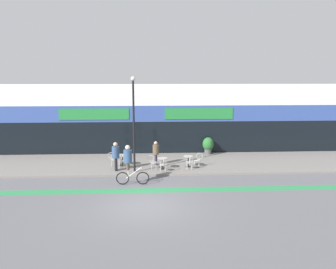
{
  "coord_description": "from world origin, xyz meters",
  "views": [
    {
      "loc": [
        0.3,
        -14.2,
        5.81
      ],
      "look_at": [
        1.38,
        6.51,
        2.16
      ],
      "focal_mm": 35.0,
      "sensor_mm": 36.0,
      "label": 1
    }
  ],
  "objects": [
    {
      "name": "cyclist_0",
      "position": [
        -0.92,
        3.07,
        1.28
      ],
      "size": [
        1.82,
        0.49,
        2.21
      ],
      "rotation": [
        0.0,
        0.0,
        -0.02
      ],
      "color": "black",
      "rests_on": "ground"
    },
    {
      "name": "planter_pot",
      "position": [
        4.54,
        9.56,
        0.8
      ],
      "size": [
        0.83,
        0.83,
        1.25
      ],
      "color": "#4C4C51",
      "rests_on": "sidewalk_slab"
    },
    {
      "name": "cafe_chair_2_near",
      "position": [
        2.66,
        5.44,
        0.64
      ],
      "size": [
        0.4,
        0.57,
        0.9
      ],
      "rotation": [
        0.0,
        0.0,
        1.57
      ],
      "color": "#B7B2AD",
      "rests_on": "sidewalk_slab"
    },
    {
      "name": "lamp_post",
      "position": [
        -0.73,
        5.06,
        3.39
      ],
      "size": [
        0.26,
        0.26,
        5.73
      ],
      "color": "black",
      "rests_on": "sidewalk_slab"
    },
    {
      "name": "cafe_chair_1_near",
      "position": [
        1.0,
        5.0,
        0.64
      ],
      "size": [
        0.44,
        0.59,
        0.9
      ],
      "rotation": [
        0.0,
        0.0,
        1.68
      ],
      "color": "#B7B2AD",
      "rests_on": "sidewalk_slab"
    },
    {
      "name": "cafe_chair_0_side",
      "position": [
        -2.21,
        6.53,
        0.64
      ],
      "size": [
        0.58,
        0.41,
        0.9
      ],
      "rotation": [
        0.0,
        0.0,
        0.03
      ],
      "color": "#B7B2AD",
      "rests_on": "sidewalk_slab"
    },
    {
      "name": "cafe_chair_1_side",
      "position": [
        0.37,
        5.63,
        0.64
      ],
      "size": [
        0.58,
        0.41,
        0.9
      ],
      "rotation": [
        0.0,
        0.0,
        0.02
      ],
      "color": "#B7B2AD",
      "rests_on": "sidewalk_slab"
    },
    {
      "name": "sidewalk_slab",
      "position": [
        0.0,
        7.25,
        0.06
      ],
      "size": [
        40.0,
        5.5,
        0.12
      ],
      "primitive_type": "cube",
      "color": "slate",
      "rests_on": "ground"
    },
    {
      "name": "bistro_table_2",
      "position": [
        2.66,
        6.06,
        0.62
      ],
      "size": [
        0.62,
        0.62,
        0.71
      ],
      "color": "black",
      "rests_on": "sidewalk_slab"
    },
    {
      "name": "ground_plane",
      "position": [
        0.0,
        0.0,
        0.0
      ],
      "size": [
        120.0,
        120.0,
        0.0
      ],
      "primitive_type": "plane",
      "color": "#5B5B60"
    },
    {
      "name": "cafe_chair_2_side",
      "position": [
        3.28,
        6.05,
        0.64
      ],
      "size": [
        0.59,
        0.44,
        0.9
      ],
      "rotation": [
        0.0,
        0.0,
        3.04
      ],
      "color": "#B7B2AD",
      "rests_on": "sidewalk_slab"
    },
    {
      "name": "cafe_chair_0_near",
      "position": [
        -1.59,
        5.91,
        0.64
      ],
      "size": [
        0.41,
        0.58,
        0.9
      ],
      "rotation": [
        0.0,
        0.0,
        1.54
      ],
      "color": "#B7B2AD",
      "rests_on": "sidewalk_slab"
    },
    {
      "name": "storefront_facade",
      "position": [
        0.0,
        11.96,
        2.6
      ],
      "size": [
        40.0,
        4.06,
        5.22
      ],
      "color": "silver",
      "rests_on": "ground"
    },
    {
      "name": "pedestrian_far_end",
      "position": [
        -1.89,
        5.44,
        1.18
      ],
      "size": [
        0.55,
        0.55,
        1.78
      ],
      "rotation": [
        0.0,
        0.0,
        3.35
      ],
      "color": "black",
      "rests_on": "sidewalk_slab"
    },
    {
      "name": "pedestrian_near_end",
      "position": [
        0.59,
        6.62,
        1.06
      ],
      "size": [
        0.48,
        0.48,
        1.58
      ],
      "rotation": [
        0.0,
        0.0,
        2.94
      ],
      "color": "#382D47",
      "rests_on": "sidewalk_slab"
    },
    {
      "name": "bistro_table_1",
      "position": [
        0.99,
        5.63,
        0.62
      ],
      "size": [
        0.62,
        0.62,
        0.71
      ],
      "color": "black",
      "rests_on": "sidewalk_slab"
    },
    {
      "name": "bistro_table_0",
      "position": [
        -1.59,
        6.53,
        0.62
      ],
      "size": [
        0.71,
        0.71,
        0.7
      ],
      "color": "black",
      "rests_on": "sidewalk_slab"
    },
    {
      "name": "bike_lane_stripe",
      "position": [
        0.0,
        2.05,
        0.0
      ],
      "size": [
        36.0,
        0.7,
        0.01
      ],
      "primitive_type": "cube",
      "color": "#2D844C",
      "rests_on": "ground"
    }
  ]
}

